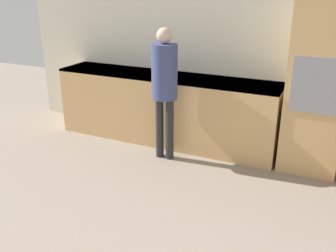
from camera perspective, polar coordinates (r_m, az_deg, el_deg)
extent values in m
cube|color=beige|center=(4.89, 13.38, 11.24)|extent=(6.99, 0.05, 2.60)
cube|color=tan|center=(5.13, -0.43, 2.65)|extent=(3.07, 0.60, 0.94)
cube|color=black|center=(5.00, -0.44, 7.60)|extent=(3.07, 0.60, 0.03)
cube|color=tan|center=(4.53, 21.87, 5.36)|extent=(0.65, 0.58, 1.96)
cube|color=gray|center=(4.22, 21.72, 5.70)|extent=(0.52, 0.01, 0.60)
cylinder|color=#262628|center=(4.67, -1.28, -0.25)|extent=(0.10, 0.10, 0.78)
cylinder|color=#262628|center=(4.61, 0.26, -0.52)|extent=(0.10, 0.10, 0.78)
cylinder|color=#3D477A|center=(4.43, -0.55, 8.27)|extent=(0.31, 0.31, 0.65)
sphere|color=beige|center=(4.36, -0.57, 13.62)|extent=(0.18, 0.18, 0.18)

